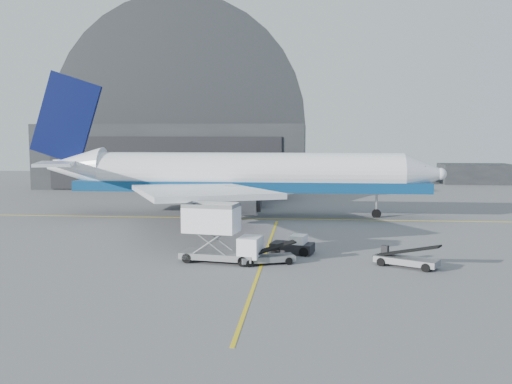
# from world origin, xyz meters

# --- Properties ---
(ground) EXTENTS (200.00, 200.00, 0.00)m
(ground) POSITION_xyz_m (0.00, 0.00, 0.00)
(ground) COLOR #565659
(ground) RESTS_ON ground
(taxi_lines) EXTENTS (80.00, 42.12, 0.02)m
(taxi_lines) POSITION_xyz_m (0.00, 12.67, 0.01)
(taxi_lines) COLOR gold
(taxi_lines) RESTS_ON ground
(hangar) EXTENTS (50.00, 28.30, 28.00)m
(hangar) POSITION_xyz_m (-22.00, 64.95, 9.54)
(hangar) COLOR black
(hangar) RESTS_ON ground
(distant_bldg_a) EXTENTS (14.00, 8.00, 4.00)m
(distant_bldg_a) POSITION_xyz_m (38.00, 72.00, 0.00)
(distant_bldg_a) COLOR black
(distant_bldg_a) RESTS_ON ground
(airliner) EXTENTS (52.56, 50.97, 18.44)m
(airliner) POSITION_xyz_m (-5.81, 22.15, 5.16)
(airliner) COLOR white
(airliner) RESTS_ON ground
(catering_truck) EXTENTS (6.84, 3.46, 4.49)m
(catering_truck) POSITION_xyz_m (-3.59, -3.58, 2.27)
(catering_truck) COLOR slate
(catering_truck) RESTS_ON ground
(pushback_tug) EXTENTS (3.98, 2.83, 1.68)m
(pushback_tug) POSITION_xyz_m (2.43, 0.28, 0.63)
(pushback_tug) COLOR black
(pushback_tug) RESTS_ON ground
(belt_loader_a) EXTENTS (4.74, 2.88, 1.79)m
(belt_loader_a) POSITION_xyz_m (0.36, -3.96, 0.55)
(belt_loader_a) COLOR slate
(belt_loader_a) RESTS_ON ground
(belt_loader_b) EXTENTS (5.08, 3.75, 1.97)m
(belt_loader_b) POSITION_xyz_m (11.32, -3.95, 0.61)
(belt_loader_b) COLOR slate
(belt_loader_b) RESTS_ON ground
(traffic_cone) EXTENTS (0.33, 0.33, 0.47)m
(traffic_cone) POSITION_xyz_m (-1.88, 2.51, 0.22)
(traffic_cone) COLOR #FF5608
(traffic_cone) RESTS_ON ground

